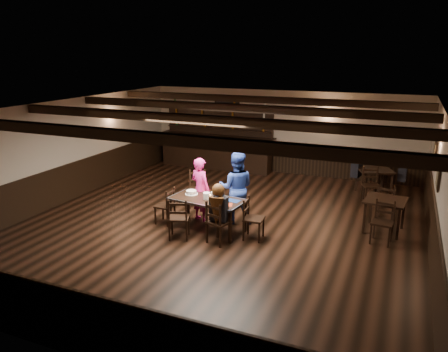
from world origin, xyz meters
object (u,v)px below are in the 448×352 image
at_px(man_blue, 236,188).
at_px(woman_pink, 200,189).
at_px(dining_table, 207,202).
at_px(bar_counter, 217,147).
at_px(chair_near_left, 178,216).
at_px(cake, 191,193).
at_px(chair_near_right, 216,220).

bearing_deg(man_blue, woman_pink, -2.84).
bearing_deg(dining_table, bar_counter, 111.56).
height_order(dining_table, chair_near_left, chair_near_left).
height_order(cake, bar_counter, bar_counter).
xyz_separation_m(dining_table, chair_near_left, (-0.36, -0.69, -0.14)).
xyz_separation_m(dining_table, man_blue, (0.41, 0.72, 0.17)).
bearing_deg(dining_table, chair_near_left, -117.87).
bearing_deg(cake, man_blue, 33.20).
distance_m(cake, bar_counter, 5.27).
bearing_deg(chair_near_right, woman_pink, 129.12).
bearing_deg(chair_near_left, woman_pink, 92.43).
height_order(chair_near_right, man_blue, man_blue).
relative_size(man_blue, cake, 5.79).
height_order(dining_table, cake, cake).
height_order(chair_near_left, bar_counter, bar_counter).
height_order(dining_table, man_blue, man_blue).
bearing_deg(woman_pink, bar_counter, -49.62).
relative_size(woman_pink, man_blue, 0.90).
xyz_separation_m(woman_pink, man_blue, (0.82, 0.21, 0.08)).
bearing_deg(dining_table, woman_pink, 129.26).
bearing_deg(bar_counter, man_blue, -61.18).
bearing_deg(chair_near_left, dining_table, 62.13).
relative_size(cake, bar_counter, 0.07).
xyz_separation_m(chair_near_left, cake, (-0.10, 0.83, 0.26)).
distance_m(dining_table, chair_near_left, 0.79).
relative_size(chair_near_left, cake, 3.14).
distance_m(dining_table, woman_pink, 0.66).
bearing_deg(cake, woman_pink, 81.62).
bearing_deg(dining_table, chair_near_right, -50.99).
height_order(dining_table, bar_counter, bar_counter).
xyz_separation_m(man_blue, bar_counter, (-2.45, 4.46, -0.12)).
relative_size(chair_near_left, chair_near_right, 0.99).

